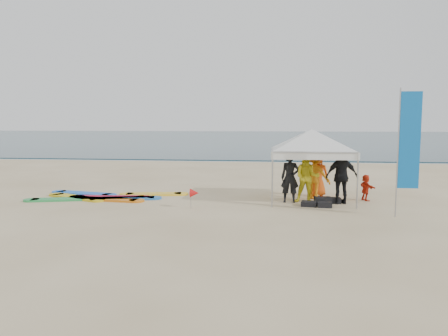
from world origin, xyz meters
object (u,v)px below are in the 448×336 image
(person_black_b, at_px, (342,176))
(canopy_tent, at_px, (312,129))
(person_yellow, at_px, (307,177))
(feather_flag, at_px, (409,142))
(marker_pennant, at_px, (194,193))
(person_orange_b, at_px, (318,175))
(surfboard_spread, at_px, (103,197))
(person_orange_a, at_px, (315,175))
(person_seated, at_px, (366,188))
(person_black_a, at_px, (290,178))

(person_black_b, xyz_separation_m, canopy_tent, (-0.98, 0.51, 1.57))
(person_yellow, relative_size, feather_flag, 0.47)
(person_yellow, height_order, marker_pennant, person_yellow)
(person_yellow, relative_size, person_orange_b, 1.07)
(person_yellow, relative_size, surfboard_spread, 0.35)
(surfboard_spread, bearing_deg, marker_pennant, -21.85)
(person_yellow, height_order, person_black_b, person_black_b)
(person_yellow, bearing_deg, surfboard_spread, -176.83)
(person_orange_a, distance_m, surfboard_spread, 7.80)
(person_orange_a, bearing_deg, person_seated, -160.01)
(canopy_tent, distance_m, surfboard_spread, 7.95)
(person_black_a, relative_size, person_seated, 1.86)
(person_orange_b, distance_m, person_seated, 1.79)
(person_black_b, xyz_separation_m, surfboard_spread, (-8.53, 0.15, -0.91))
(person_orange_b, distance_m, canopy_tent, 1.93)
(person_seated, xyz_separation_m, feather_flag, (0.61, -2.65, 1.76))
(canopy_tent, bearing_deg, feather_flag, -43.81)
(person_black_b, relative_size, person_seated, 2.04)
(person_black_a, bearing_deg, surfboard_spread, 179.32)
(canopy_tent, height_order, marker_pennant, canopy_tent)
(person_black_a, distance_m, surfboard_spread, 6.85)
(person_seated, xyz_separation_m, marker_pennant, (-5.79, -2.04, 0.03))
(person_black_b, relative_size, canopy_tent, 0.49)
(person_orange_a, bearing_deg, canopy_tent, 89.91)
(person_orange_a, distance_m, feather_flag, 3.91)
(person_black_a, distance_m, marker_pennant, 3.42)
(person_orange_b, xyz_separation_m, canopy_tent, (-0.31, -0.87, 1.69))
(person_yellow, height_order, surfboard_spread, person_yellow)
(person_black_a, bearing_deg, person_black_b, -2.33)
(person_black_b, bearing_deg, surfboard_spread, -16.13)
(person_seated, relative_size, surfboard_spread, 0.18)
(person_seated, relative_size, marker_pennant, 1.46)
(marker_pennant, xyz_separation_m, surfboard_spread, (-3.69, 1.48, -0.46))
(feather_flag, height_order, marker_pennant, feather_flag)
(person_black_b, distance_m, surfboard_spread, 8.58)
(person_orange_b, bearing_deg, feather_flag, 126.01)
(person_orange_b, bearing_deg, person_seated, 159.81)
(person_orange_b, distance_m, marker_pennant, 4.98)
(feather_flag, bearing_deg, person_yellow, 143.64)
(person_orange_a, height_order, surfboard_spread, person_orange_a)
(feather_flag, distance_m, marker_pennant, 6.66)
(canopy_tent, bearing_deg, person_orange_b, 70.03)
(person_yellow, bearing_deg, marker_pennant, -155.44)
(person_black_a, relative_size, person_yellow, 0.98)
(person_orange_a, bearing_deg, person_yellow, 92.51)
(person_seated, bearing_deg, person_black_b, 106.58)
(person_black_b, bearing_deg, canopy_tent, -42.80)
(marker_pennant, relative_size, surfboard_spread, 0.13)
(person_yellow, distance_m, surfboard_spread, 7.43)
(person_seated, bearing_deg, marker_pennant, 89.16)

